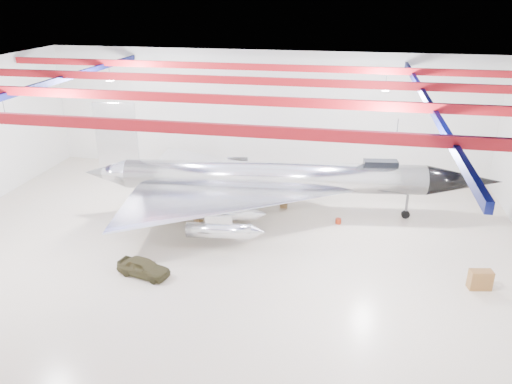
# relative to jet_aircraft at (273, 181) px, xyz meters

# --- Properties ---
(floor) EXTENTS (40.00, 40.00, 0.00)m
(floor) POSITION_rel_jet_aircraft_xyz_m (-2.53, -5.21, -2.75)
(floor) COLOR beige
(floor) RESTS_ON ground
(wall_back) EXTENTS (40.00, 0.00, 40.00)m
(wall_back) POSITION_rel_jet_aircraft_xyz_m (-2.53, 9.79, 2.75)
(wall_back) COLOR silver
(wall_back) RESTS_ON floor
(ceiling) EXTENTS (40.00, 40.00, 0.00)m
(ceiling) POSITION_rel_jet_aircraft_xyz_m (-2.53, -5.21, 8.25)
(ceiling) COLOR #0A0F38
(ceiling) RESTS_ON wall_back
(ceiling_structure) EXTENTS (39.50, 29.50, 1.08)m
(ceiling_structure) POSITION_rel_jet_aircraft_xyz_m (-2.53, -5.21, 7.57)
(ceiling_structure) COLOR maroon
(ceiling_structure) RESTS_ON ceiling
(jet_aircraft) EXTENTS (30.72, 19.65, 8.39)m
(jet_aircraft) POSITION_rel_jet_aircraft_xyz_m (0.00, 0.00, 0.00)
(jet_aircraft) COLOR silver
(jet_aircraft) RESTS_ON floor
(jeep) EXTENTS (3.48, 2.02, 1.11)m
(jeep) POSITION_rel_jet_aircraft_xyz_m (-6.11, -10.05, -2.19)
(jeep) COLOR #3C371E
(jeep) RESTS_ON floor
(desk) EXTENTS (1.36, 0.85, 1.16)m
(desk) POSITION_rel_jet_aircraft_xyz_m (13.24, -7.66, -2.17)
(desk) COLOR brown
(desk) RESTS_ON floor
(crate_ply) EXTENTS (0.57, 0.50, 0.34)m
(crate_ply) POSITION_rel_jet_aircraft_xyz_m (-5.71, -0.25, -2.58)
(crate_ply) COLOR olive
(crate_ply) RESTS_ON floor
(toolbox_red) EXTENTS (0.50, 0.46, 0.28)m
(toolbox_red) POSITION_rel_jet_aircraft_xyz_m (-6.28, 1.52, -2.61)
(toolbox_red) COLOR #A82B10
(toolbox_red) RESTS_ON floor
(engine_drum) EXTENTS (0.56, 0.56, 0.44)m
(engine_drum) POSITION_rel_jet_aircraft_xyz_m (-1.86, -3.55, -2.53)
(engine_drum) COLOR #59595B
(engine_drum) RESTS_ON floor
(parts_bin) EXTENTS (0.64, 0.55, 0.40)m
(parts_bin) POSITION_rel_jet_aircraft_xyz_m (0.64, 1.49, -2.55)
(parts_bin) COLOR olive
(parts_bin) RESTS_ON floor
(crate_small) EXTENTS (0.42, 0.36, 0.26)m
(crate_small) POSITION_rel_jet_aircraft_xyz_m (-6.88, 1.89, -2.62)
(crate_small) COLOR #59595B
(crate_small) RESTS_ON floor
(tool_chest) EXTENTS (0.48, 0.48, 0.39)m
(tool_chest) POSITION_rel_jet_aircraft_xyz_m (4.97, -0.61, -2.56)
(tool_chest) COLOR #A82B10
(tool_chest) RESTS_ON floor
(oil_barrel) EXTENTS (0.68, 0.62, 0.38)m
(oil_barrel) POSITION_rel_jet_aircraft_xyz_m (-5.17, -2.18, -2.56)
(oil_barrel) COLOR olive
(oil_barrel) RESTS_ON floor
(spares_box) EXTENTS (0.43, 0.43, 0.31)m
(spares_box) POSITION_rel_jet_aircraft_xyz_m (-1.13, 4.32, -2.60)
(spares_box) COLOR #59595B
(spares_box) RESTS_ON floor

